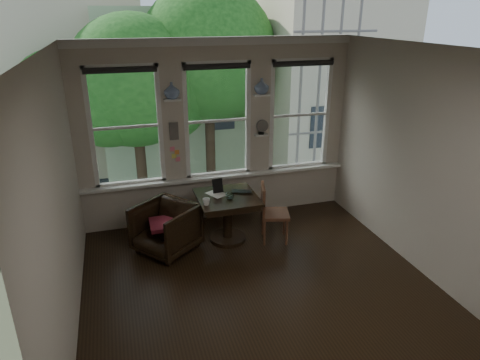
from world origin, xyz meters
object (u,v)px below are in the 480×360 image
object	(u,v)px
laptop	(241,193)
table	(227,218)
side_chair_right	(275,213)
armchair_left	(166,228)
mug	(206,202)

from	to	relation	value
laptop	table	bearing A→B (deg)	-151.06
table	side_chair_right	xyz separation A→B (m)	(0.71, -0.21, 0.09)
armchair_left	mug	world-z (taller)	mug
armchair_left	side_chair_right	xyz separation A→B (m)	(1.67, -0.16, 0.09)
mug	side_chair_right	bearing A→B (deg)	0.51
armchair_left	side_chair_right	bearing A→B (deg)	45.42
armchair_left	side_chair_right	distance (m)	1.68
laptop	mug	bearing A→B (deg)	-136.49
side_chair_right	armchair_left	bearing A→B (deg)	99.92
table	mug	size ratio (longest dim) A/B	8.28
laptop	mug	size ratio (longest dim) A/B	2.91
laptop	mug	xyz separation A→B (m)	(-0.60, -0.25, 0.04)
side_chair_right	mug	size ratio (longest dim) A/B	8.47
side_chair_right	laptop	distance (m)	0.61
table	side_chair_right	size ratio (longest dim) A/B	0.98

